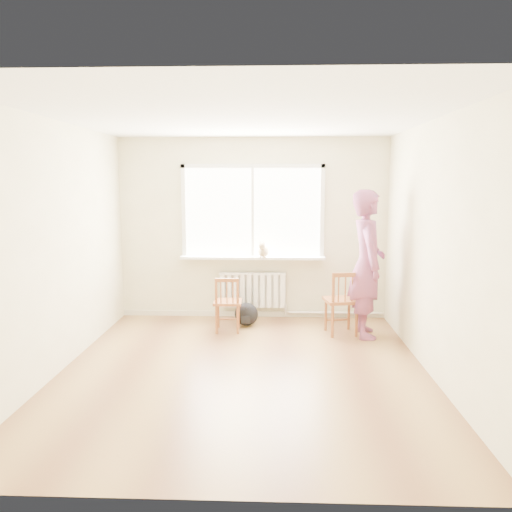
# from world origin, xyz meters

# --- Properties ---
(floor) EXTENTS (4.50, 4.50, 0.00)m
(floor) POSITION_xyz_m (0.00, 0.00, 0.00)
(floor) COLOR olive
(floor) RESTS_ON ground
(ceiling) EXTENTS (4.50, 4.50, 0.00)m
(ceiling) POSITION_xyz_m (0.00, 0.00, 2.70)
(ceiling) COLOR white
(ceiling) RESTS_ON back_wall
(back_wall) EXTENTS (4.00, 0.01, 2.70)m
(back_wall) POSITION_xyz_m (0.00, 2.25, 1.35)
(back_wall) COLOR beige
(back_wall) RESTS_ON ground
(window) EXTENTS (2.12, 0.05, 1.42)m
(window) POSITION_xyz_m (0.00, 2.22, 1.66)
(window) COLOR white
(window) RESTS_ON back_wall
(windowsill) EXTENTS (2.15, 0.22, 0.04)m
(windowsill) POSITION_xyz_m (0.00, 2.14, 0.93)
(windowsill) COLOR white
(windowsill) RESTS_ON back_wall
(radiator) EXTENTS (1.00, 0.12, 0.55)m
(radiator) POSITION_xyz_m (0.00, 2.16, 0.44)
(radiator) COLOR white
(radiator) RESTS_ON back_wall
(heating_pipe) EXTENTS (1.40, 0.04, 0.04)m
(heating_pipe) POSITION_xyz_m (1.25, 2.19, 0.08)
(heating_pipe) COLOR silver
(heating_pipe) RESTS_ON back_wall
(baseboard) EXTENTS (4.00, 0.03, 0.08)m
(baseboard) POSITION_xyz_m (0.00, 2.23, 0.04)
(baseboard) COLOR beige
(baseboard) RESTS_ON ground
(chair_left) EXTENTS (0.39, 0.37, 0.77)m
(chair_left) POSITION_xyz_m (-0.31, 1.44, 0.39)
(chair_left) COLOR #974F2C
(chair_left) RESTS_ON floor
(chair_right) EXTENTS (0.49, 0.48, 0.87)m
(chair_right) POSITION_xyz_m (1.24, 1.36, 0.44)
(chair_right) COLOR #974F2C
(chair_right) RESTS_ON floor
(person) EXTENTS (0.47, 0.72, 1.95)m
(person) POSITION_xyz_m (1.55, 1.34, 0.98)
(person) COLOR #C34177
(person) RESTS_ON floor
(cat) EXTENTS (0.20, 0.37, 0.25)m
(cat) POSITION_xyz_m (0.16, 2.06, 1.05)
(cat) COLOR #CAB389
(cat) RESTS_ON windowsill
(backpack) EXTENTS (0.38, 0.32, 0.33)m
(backpack) POSITION_xyz_m (-0.07, 1.74, 0.17)
(backpack) COLOR black
(backpack) RESTS_ON floor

